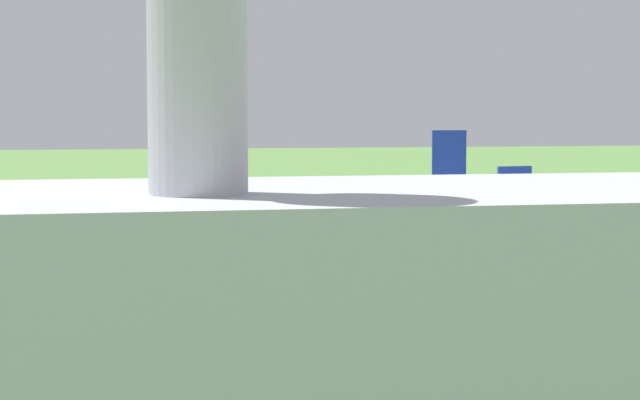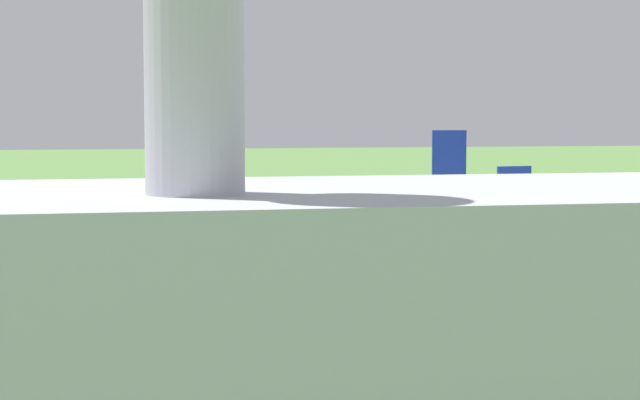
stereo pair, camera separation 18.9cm
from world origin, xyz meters
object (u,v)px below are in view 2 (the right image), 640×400
object	(u,v)px
traffic_cone_orange	(194,204)
service_car_followme	(601,238)
airliner_main	(322,201)
airliner_parked_mid	(386,247)
no_stopping_sign	(223,201)
service_truck_baggage	(373,241)

from	to	relation	value
traffic_cone_orange	service_car_followme	bearing A→B (deg)	122.78
airliner_main	airliner_parked_mid	xyz separation A→B (m)	(4.32, 54.53, -0.98)
no_stopping_sign	airliner_main	bearing A→B (deg)	105.38
no_stopping_sign	traffic_cone_orange	size ratio (longest dim) A/B	4.18
airliner_parked_mid	no_stopping_sign	bearing A→B (deg)	-85.87
airliner_main	service_truck_baggage	distance (m)	32.24
service_truck_baggage	airliner_main	bearing A→B (deg)	-89.81
airliner_main	airliner_parked_mid	world-z (taller)	airliner_main
service_truck_baggage	traffic_cone_orange	distance (m)	81.44
service_car_followme	airliner_main	bearing A→B (deg)	-41.81
airliner_parked_mid	no_stopping_sign	xyz separation A→B (m)	(6.88, -95.26, -2.00)
no_stopping_sign	traffic_cone_orange	world-z (taller)	no_stopping_sign
airliner_main	traffic_cone_orange	size ratio (longest dim) A/B	98.30
service_car_followme	no_stopping_sign	bearing A→B (deg)	-57.55
airliner_parked_mid	no_stopping_sign	distance (m)	95.53
airliner_parked_mid	service_truck_baggage	world-z (taller)	airliner_parked_mid
airliner_parked_mid	no_stopping_sign	size ratio (longest dim) A/B	18.42
airliner_main	no_stopping_sign	xyz separation A→B (m)	(11.21, -40.73, -2.98)
airliner_parked_mid	traffic_cone_orange	world-z (taller)	airliner_parked_mid
airliner_main	no_stopping_sign	distance (m)	42.34
service_truck_baggage	no_stopping_sign	size ratio (longest dim) A/B	2.70
no_stopping_sign	service_car_followme	bearing A→B (deg)	122.45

